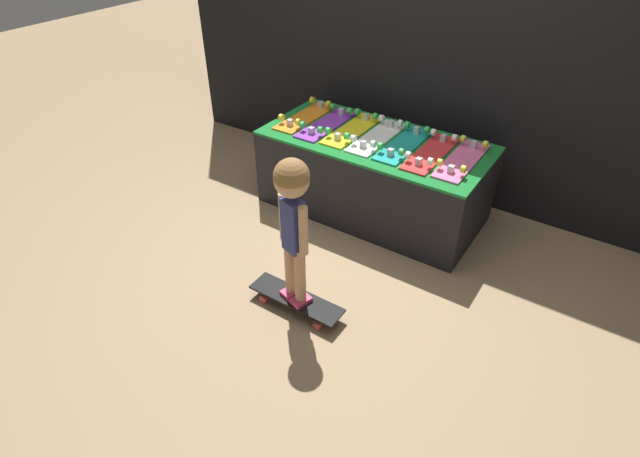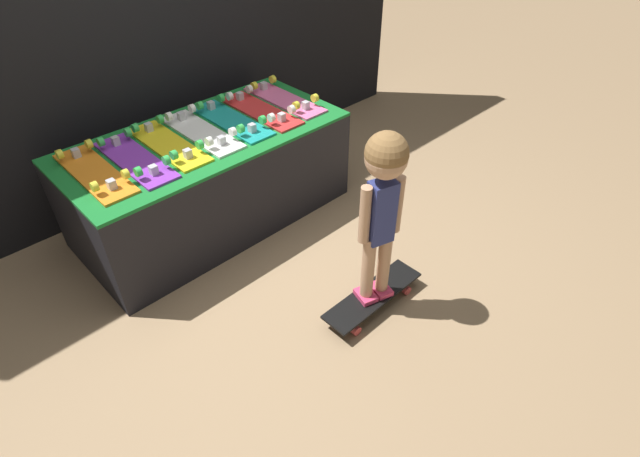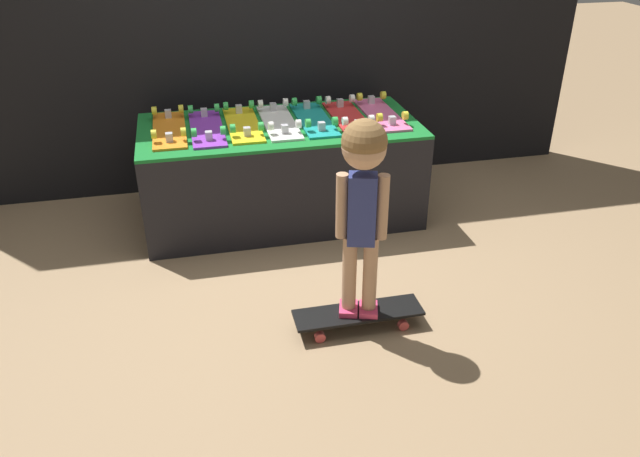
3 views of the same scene
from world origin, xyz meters
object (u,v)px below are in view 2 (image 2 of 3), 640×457
object	(u,v)px
skateboard_white_on_rack	(201,131)
skateboard_purple_on_rack	(135,158)
child	(383,190)
skateboard_red_on_rack	(260,109)
skateboard_teal_on_rack	(231,119)
skateboard_orange_on_rack	(94,171)
skateboard_pink_on_rack	(284,98)
skateboard_yellow_on_rack	(168,143)
skateboard_on_floor	(373,296)

from	to	relation	value
skateboard_white_on_rack	skateboard_purple_on_rack	bearing A→B (deg)	-178.16
child	skateboard_red_on_rack	bearing A→B (deg)	93.80
skateboard_teal_on_rack	skateboard_red_on_rack	world-z (taller)	same
skateboard_orange_on_rack	skateboard_red_on_rack	xyz separation A→B (m)	(1.12, -0.02, 0.00)
skateboard_teal_on_rack	skateboard_pink_on_rack	xyz separation A→B (m)	(0.45, 0.01, 0.00)
skateboard_orange_on_rack	skateboard_yellow_on_rack	xyz separation A→B (m)	(0.45, -0.00, 0.00)
skateboard_teal_on_rack	skateboard_red_on_rack	xyz separation A→B (m)	(0.22, -0.01, 0.00)
skateboard_teal_on_rack	skateboard_pink_on_rack	world-z (taller)	same
skateboard_red_on_rack	skateboard_on_floor	xyz separation A→B (m)	(-0.29, -1.29, -0.58)
skateboard_on_floor	skateboard_teal_on_rack	bearing A→B (deg)	87.22
skateboard_yellow_on_rack	child	size ratio (longest dim) A/B	0.67
skateboard_pink_on_rack	skateboard_on_floor	xyz separation A→B (m)	(-0.51, -1.32, -0.58)
skateboard_on_floor	skateboard_purple_on_rack	bearing A→B (deg)	115.28
skateboard_orange_on_rack	skateboard_white_on_rack	size ratio (longest dim) A/B	1.00
skateboard_orange_on_rack	skateboard_purple_on_rack	bearing A→B (deg)	-6.27
skateboard_white_on_rack	skateboard_red_on_rack	world-z (taller)	same
skateboard_yellow_on_rack	skateboard_red_on_rack	distance (m)	0.68
skateboard_purple_on_rack	child	xyz separation A→B (m)	(0.61, -1.29, 0.13)
skateboard_yellow_on_rack	child	distance (m)	1.38
skateboard_white_on_rack	skateboard_on_floor	world-z (taller)	skateboard_white_on_rack
skateboard_pink_on_rack	skateboard_orange_on_rack	bearing A→B (deg)	179.85
skateboard_red_on_rack	child	distance (m)	1.33
skateboard_white_on_rack	skateboard_teal_on_rack	bearing A→B (deg)	-0.03
skateboard_teal_on_rack	skateboard_yellow_on_rack	bearing A→B (deg)	179.21
skateboard_orange_on_rack	skateboard_white_on_rack	xyz separation A→B (m)	(0.67, -0.01, 0.00)
skateboard_white_on_rack	child	xyz separation A→B (m)	(0.16, -1.31, 0.13)
skateboard_purple_on_rack	skateboard_teal_on_rack	distance (m)	0.67
skateboard_yellow_on_rack	child	xyz separation A→B (m)	(0.39, -1.31, 0.13)
skateboard_white_on_rack	skateboard_red_on_rack	bearing A→B (deg)	-1.84
skateboard_white_on_rack	skateboard_yellow_on_rack	bearing A→B (deg)	178.45
skateboard_yellow_on_rack	skateboard_red_on_rack	xyz separation A→B (m)	(0.67, -0.02, 0.00)
skateboard_white_on_rack	skateboard_pink_on_rack	bearing A→B (deg)	0.57
skateboard_orange_on_rack	skateboard_teal_on_rack	size ratio (longest dim) A/B	1.00
skateboard_orange_on_rack	skateboard_on_floor	size ratio (longest dim) A/B	1.03
skateboard_yellow_on_rack	skateboard_pink_on_rack	size ratio (longest dim) A/B	1.00
skateboard_orange_on_rack	skateboard_red_on_rack	size ratio (longest dim) A/B	1.00
skateboard_red_on_rack	skateboard_yellow_on_rack	bearing A→B (deg)	178.26
skateboard_pink_on_rack	skateboard_teal_on_rack	bearing A→B (deg)	-179.13
skateboard_white_on_rack	skateboard_pink_on_rack	distance (m)	0.67
skateboard_teal_on_rack	child	distance (m)	1.32
skateboard_yellow_on_rack	skateboard_teal_on_rack	size ratio (longest dim) A/B	1.00
skateboard_purple_on_rack	skateboard_on_floor	size ratio (longest dim) A/B	1.03
skateboard_yellow_on_rack	skateboard_on_floor	bearing A→B (deg)	-73.62
skateboard_orange_on_rack	skateboard_purple_on_rack	size ratio (longest dim) A/B	1.00
skateboard_teal_on_rack	child	xyz separation A→B (m)	(-0.06, -1.31, 0.13)
child	skateboard_purple_on_rack	bearing A→B (deg)	131.65
skateboard_yellow_on_rack	skateboard_teal_on_rack	distance (m)	0.45
skateboard_yellow_on_rack	child	bearing A→B (deg)	-73.62
skateboard_orange_on_rack	skateboard_yellow_on_rack	world-z (taller)	same
skateboard_orange_on_rack	skateboard_on_floor	bearing A→B (deg)	-57.63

